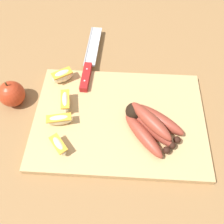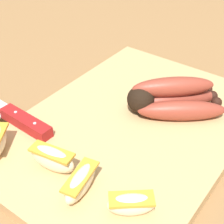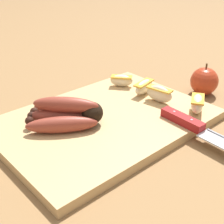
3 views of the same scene
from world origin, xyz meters
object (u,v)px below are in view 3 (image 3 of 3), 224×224
at_px(apple_wedge_extra, 144,87).
at_px(apple_wedge_middle, 159,94).
at_px(whole_apple, 204,81).
at_px(apple_wedge_near, 121,80).
at_px(chefs_knife, 202,130).
at_px(banana_bunch, 67,114).
at_px(apple_wedge_far, 197,103).

bearing_deg(apple_wedge_extra, apple_wedge_middle, 82.59).
bearing_deg(whole_apple, apple_wedge_near, -42.91).
bearing_deg(chefs_knife, whole_apple, -147.10).
distance_m(apple_wedge_near, apple_wedge_middle, 0.12).
bearing_deg(whole_apple, chefs_knife, 32.90).
distance_m(banana_bunch, apple_wedge_far, 0.28).
relative_size(apple_wedge_extra, whole_apple, 0.85).
bearing_deg(apple_wedge_middle, whole_apple, 172.23).
distance_m(apple_wedge_near, apple_wedge_extra, 0.07).
height_order(banana_bunch, whole_apple, whole_apple).
height_order(chefs_knife, apple_wedge_far, apple_wedge_far).
relative_size(apple_wedge_middle, apple_wedge_extra, 0.97).
distance_m(chefs_knife, apple_wedge_extra, 0.21).
bearing_deg(whole_apple, apple_wedge_extra, -27.58).
height_order(apple_wedge_middle, apple_wedge_far, same).
bearing_deg(apple_wedge_near, chefs_knife, 81.68).
xyz_separation_m(chefs_knife, apple_wedge_middle, (-0.04, -0.15, 0.01)).
relative_size(apple_wedge_near, apple_wedge_extra, 0.83).
bearing_deg(apple_wedge_near, banana_bunch, 16.86).
bearing_deg(banana_bunch, apple_wedge_near, -163.14).
relative_size(chefs_knife, apple_wedge_middle, 4.08).
height_order(banana_bunch, apple_wedge_near, banana_bunch).
bearing_deg(whole_apple, apple_wedge_middle, -7.77).
relative_size(apple_wedge_far, whole_apple, 0.79).
distance_m(apple_wedge_middle, apple_wedge_far, 0.09).
xyz_separation_m(apple_wedge_near, apple_wedge_middle, (-0.00, 0.12, 0.00)).
bearing_deg(apple_wedge_middle, banana_bunch, -15.08).
distance_m(apple_wedge_middle, whole_apple, 0.15).
distance_m(banana_bunch, apple_wedge_middle, 0.23).
distance_m(chefs_knife, apple_wedge_middle, 0.15).
bearing_deg(banana_bunch, chefs_knife, 130.41).
distance_m(banana_bunch, apple_wedge_extra, 0.23).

